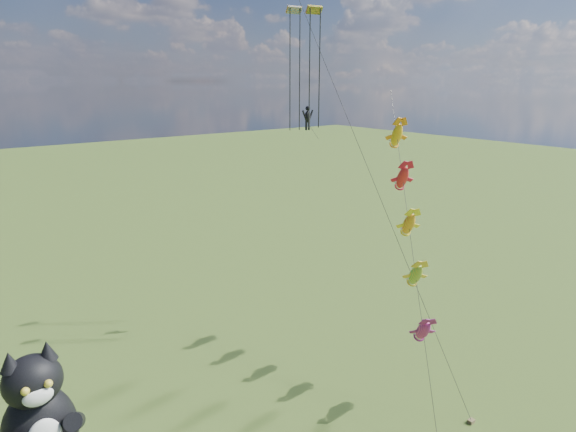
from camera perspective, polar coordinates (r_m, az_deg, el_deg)
cat_kite_rig at (r=18.76m, az=-27.25°, el=-21.36°), size 2.66×4.25×11.83m
fish_windsock_rig at (r=32.39m, az=14.13°, el=-1.04°), size 9.44×13.01×19.05m
parafoil_rig at (r=35.85m, az=2.66°, el=13.94°), size 1.88×17.53×26.23m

